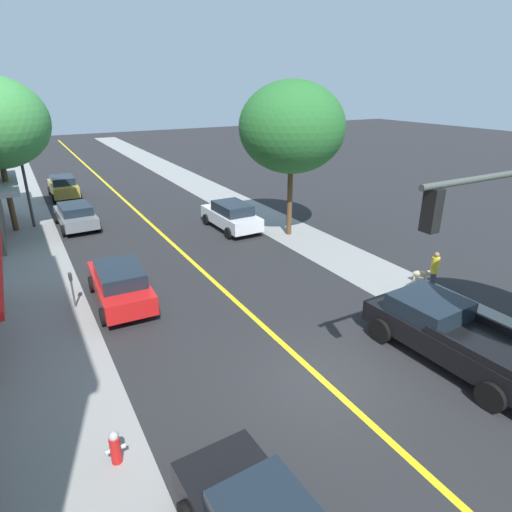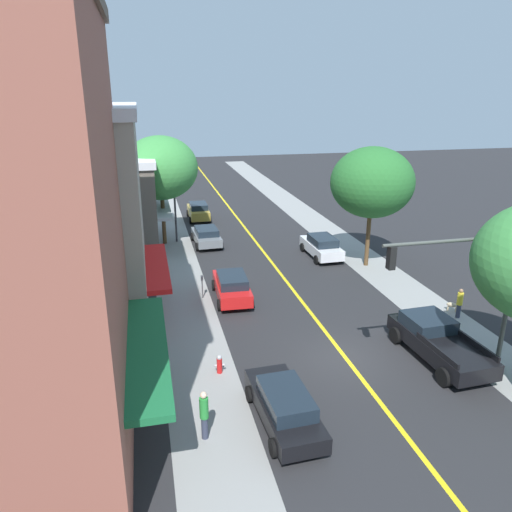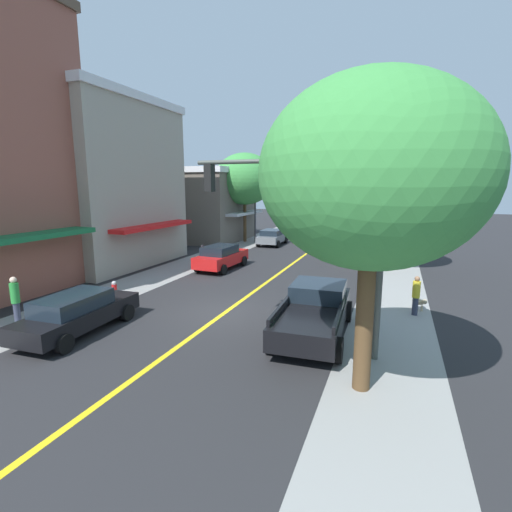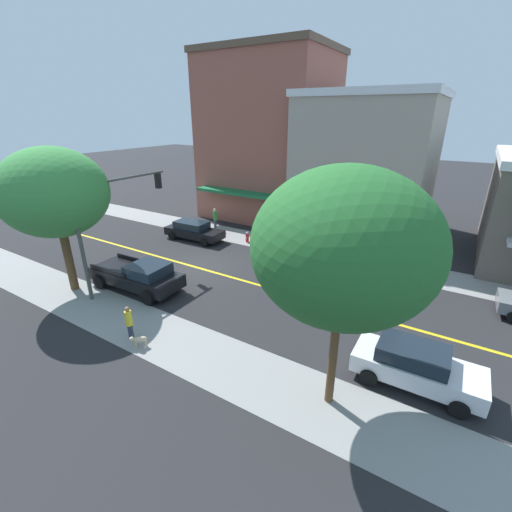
# 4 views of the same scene
# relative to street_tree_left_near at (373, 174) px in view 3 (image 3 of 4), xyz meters

# --- Properties ---
(ground_plane) EXTENTS (140.00, 140.00, 0.00)m
(ground_plane) POSITION_rel_street_tree_left_near_xyz_m (-5.89, 4.12, -5.49)
(ground_plane) COLOR #262628
(sidewalk_left) EXTENTS (3.08, 126.00, 0.01)m
(sidewalk_left) POSITION_rel_street_tree_left_near_xyz_m (-12.43, 4.12, -5.48)
(sidewalk_left) COLOR gray
(sidewalk_left) RESTS_ON ground
(sidewalk_right) EXTENTS (3.08, 126.00, 0.01)m
(sidewalk_right) POSITION_rel_street_tree_left_near_xyz_m (0.66, 4.12, -5.48)
(sidewalk_right) COLOR gray
(sidewalk_right) RESTS_ON ground
(road_centerline_stripe) EXTENTS (0.20, 126.00, 0.00)m
(road_centerline_stripe) POSITION_rel_street_tree_left_near_xyz_m (-5.89, 4.12, -5.48)
(road_centerline_stripe) COLOR yellow
(road_centerline_stripe) RESTS_ON ground
(brick_apartment_block) EXTENTS (11.22, 9.75, 10.82)m
(brick_apartment_block) POSITION_rel_street_tree_left_near_xyz_m (-19.39, 10.64, -0.07)
(brick_apartment_block) COLOR #A39989
(brick_apartment_block) RESTS_ON ground
(tan_rowhouse) EXTENTS (13.10, 8.90, 6.91)m
(tan_rowhouse) POSITION_rel_street_tree_left_near_xyz_m (-19.39, 23.62, -2.02)
(tan_rowhouse) COLOR #665B51
(tan_rowhouse) RESTS_ON ground
(street_tree_left_near) EXTENTS (5.40, 5.40, 7.80)m
(street_tree_left_near) POSITION_rel_street_tree_left_near_xyz_m (0.00, 0.00, 0.00)
(street_tree_left_near) COLOR brown
(street_tree_left_near) RESTS_ON ground
(street_tree_right_corner) EXTENTS (5.60, 5.60, 8.28)m
(street_tree_right_corner) POSITION_rel_street_tree_left_near_xyz_m (-12.94, 23.50, 0.41)
(street_tree_right_corner) COLOR brown
(street_tree_right_corner) RESTS_ON ground
(street_tree_left_far) EXTENTS (5.44, 5.44, 8.04)m
(street_tree_left_far) POSITION_rel_street_tree_left_near_xyz_m (0.30, 15.31, 0.24)
(street_tree_left_far) COLOR brown
(street_tree_left_far) RESTS_ON ground
(fire_hydrant) EXTENTS (0.44, 0.24, 0.85)m
(fire_hydrant) POSITION_rel_street_tree_left_near_xyz_m (-11.63, 4.14, -5.07)
(fire_hydrant) COLOR red
(fire_hydrant) RESTS_ON ground
(parking_meter) EXTENTS (0.12, 0.18, 1.38)m
(parking_meter) POSITION_rel_street_tree_left_near_xyz_m (-11.36, 12.22, -4.58)
(parking_meter) COLOR #4C4C51
(parking_meter) RESTS_ON ground
(traffic_light_mast) EXTENTS (6.04, 0.32, 6.37)m
(traffic_light_mast) POSITION_rel_street_tree_left_near_xyz_m (-1.66, 1.89, -1.13)
(traffic_light_mast) COLOR #474C47
(traffic_light_mast) RESTS_ON ground
(street_lamp) EXTENTS (0.70, 0.36, 6.35)m
(street_lamp) POSITION_rel_street_tree_left_near_xyz_m (-11.99, 23.79, -1.56)
(street_lamp) COLOR #38383D
(street_lamp) RESTS_ON ground
(red_sedan_left_curb) EXTENTS (2.13, 4.49, 1.53)m
(red_sedan_left_curb) POSITION_rel_street_tree_left_near_xyz_m (-9.72, 11.69, -4.68)
(red_sedan_left_curb) COLOR red
(red_sedan_left_curb) RESTS_ON ground
(white_sedan_right_curb) EXTENTS (2.06, 4.45, 1.58)m
(white_sedan_right_curb) POSITION_rel_street_tree_left_near_xyz_m (-2.10, 17.64, -4.67)
(white_sedan_right_curb) COLOR silver
(white_sedan_right_curb) RESTS_ON ground
(gold_sedan_left_curb) EXTENTS (1.92, 4.15, 1.59)m
(gold_sedan_left_curb) POSITION_rel_street_tree_left_near_xyz_m (-9.50, 30.23, -4.66)
(gold_sedan_left_curb) COLOR #B29338
(gold_sedan_left_curb) RESTS_ON ground
(grey_sedan_left_curb) EXTENTS (2.13, 4.26, 1.40)m
(grey_sedan_left_curb) POSITION_rel_street_tree_left_near_xyz_m (-9.80, 22.35, -4.74)
(grey_sedan_left_curb) COLOR slate
(grey_sedan_left_curb) RESTS_ON ground
(black_sedan_left_curb) EXTENTS (2.10, 4.82, 1.47)m
(black_sedan_left_curb) POSITION_rel_street_tree_left_near_xyz_m (-9.87, 0.28, -4.72)
(black_sedan_left_curb) COLOR black
(black_sedan_left_curb) RESTS_ON ground
(black_pickup_truck) EXTENTS (2.56, 5.56, 1.68)m
(black_pickup_truck) POSITION_rel_street_tree_left_near_xyz_m (-1.92, 3.22, -4.63)
(black_pickup_truck) COLOR black
(black_pickup_truck) RESTS_ON ground
(pedestrian_yellow_shirt) EXTENTS (0.30, 0.30, 1.64)m
(pedestrian_yellow_shirt) POSITION_rel_street_tree_left_near_xyz_m (1.54, 6.63, -4.61)
(pedestrian_yellow_shirt) COLOR #33384C
(pedestrian_yellow_shirt) RESTS_ON ground
(pedestrian_green_shirt) EXTENTS (0.31, 0.31, 1.86)m
(pedestrian_green_shirt) POSITION_rel_street_tree_left_near_xyz_m (-12.77, 0.14, -4.48)
(pedestrian_green_shirt) COLOR #33384C
(pedestrian_green_shirt) RESTS_ON ground
(small_dog) EXTENTS (0.65, 0.63, 0.55)m
(small_dog) POSITION_rel_street_tree_left_near_xyz_m (1.73, 7.36, -5.12)
(small_dog) COLOR #C6B28C
(small_dog) RESTS_ON ground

